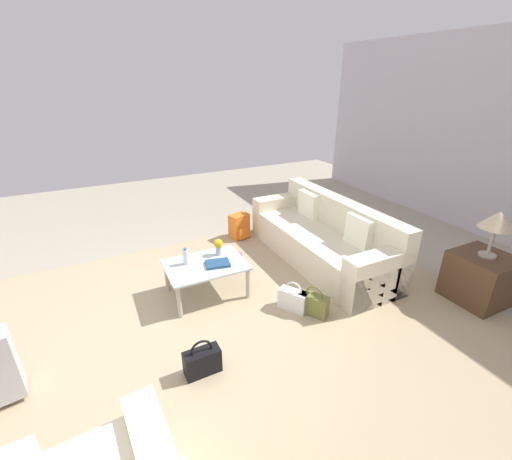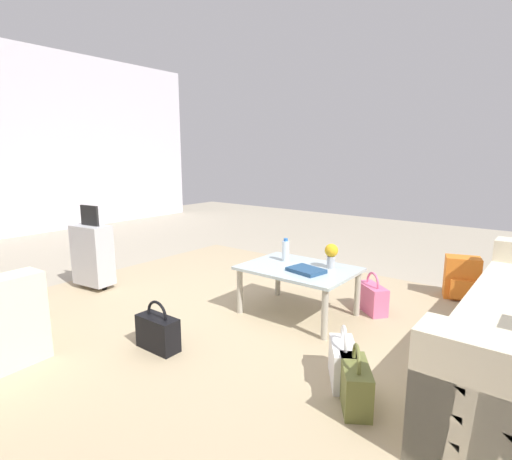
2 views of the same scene
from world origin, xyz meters
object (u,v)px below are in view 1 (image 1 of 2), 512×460
at_px(handbag_olive, 313,304).
at_px(coffee_table, 206,268).
at_px(couch, 325,240).
at_px(handbag_black, 202,361).
at_px(table_lamp, 498,221).
at_px(handbag_white, 293,299).
at_px(coffee_table_book, 218,264).
at_px(side_table, 480,278).
at_px(handbag_pink, 229,260).
at_px(flower_vase, 218,245).
at_px(backpack_orange, 240,227).
at_px(water_bottle, 186,257).

bearing_deg(handbag_olive, coffee_table, -43.80).
xyz_separation_m(couch, handbag_black, (2.23, 1.23, -0.17)).
height_order(table_lamp, handbag_olive, table_lamp).
bearing_deg(table_lamp, handbag_white, -21.19).
height_order(table_lamp, handbag_white, table_lamp).
distance_m(couch, coffee_table_book, 1.69).
distance_m(side_table, handbag_pink, 3.04).
distance_m(handbag_white, handbag_black, 1.27).
bearing_deg(coffee_table_book, coffee_table, -22.61).
distance_m(coffee_table, table_lamp, 3.24).
bearing_deg(flower_vase, handbag_olive, 124.14).
height_order(handbag_pink, backpack_orange, backpack_orange).
height_order(couch, water_bottle, couch).
relative_size(coffee_table, handbag_white, 2.55).
bearing_deg(flower_vase, handbag_black, 62.95).
distance_m(table_lamp, backpack_orange, 3.41).
relative_size(table_lamp, handbag_pink, 1.49).
relative_size(coffee_table_book, handbag_black, 0.76).
bearing_deg(water_bottle, coffee_table, 153.43).
bearing_deg(handbag_black, water_bottle, -100.76).
relative_size(water_bottle, flower_vase, 1.00).
xyz_separation_m(flower_vase, handbag_white, (-0.54, 0.86, -0.41)).
xyz_separation_m(water_bottle, coffee_table_book, (-0.32, 0.18, -0.08)).
bearing_deg(table_lamp, water_bottle, -28.07).
height_order(coffee_table, handbag_black, coffee_table).
bearing_deg(backpack_orange, handbag_black, 59.31).
distance_m(handbag_black, backpack_orange, 2.82).
xyz_separation_m(flower_vase, backpack_orange, (-0.78, -1.14, -0.35)).
height_order(coffee_table, coffee_table_book, coffee_table_book).
height_order(coffee_table, handbag_white, coffee_table).
bearing_deg(water_bottle, backpack_orange, -135.31).
height_order(handbag_white, backpack_orange, backpack_orange).
xyz_separation_m(flower_vase, handbag_black, (0.65, 1.28, -0.41)).
distance_m(coffee_table_book, handbag_olive, 1.17).
bearing_deg(water_bottle, handbag_olive, 138.75).
bearing_deg(couch, coffee_table_book, 6.14).
height_order(coffee_table, handbag_olive, coffee_table).
relative_size(handbag_pink, handbag_black, 1.00).
xyz_separation_m(coffee_table, side_table, (-2.80, 1.50, -0.08)).
xyz_separation_m(coffee_table_book, handbag_pink, (-0.35, -0.52, -0.30)).
bearing_deg(flower_vase, table_lamp, 147.40).
bearing_deg(handbag_pink, handbag_black, 60.04).
bearing_deg(flower_vase, handbag_white, 122.31).
bearing_deg(water_bottle, coffee_table_book, 150.64).
bearing_deg(side_table, handbag_white, -21.19).
xyz_separation_m(table_lamp, handbag_black, (3.23, -0.37, -0.86)).
bearing_deg(backpack_orange, handbag_white, 83.19).
xyz_separation_m(side_table, handbag_pink, (2.33, -1.94, -0.16)).
relative_size(handbag_pink, backpack_orange, 0.89).
distance_m(coffee_table_book, flower_vase, 0.27).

